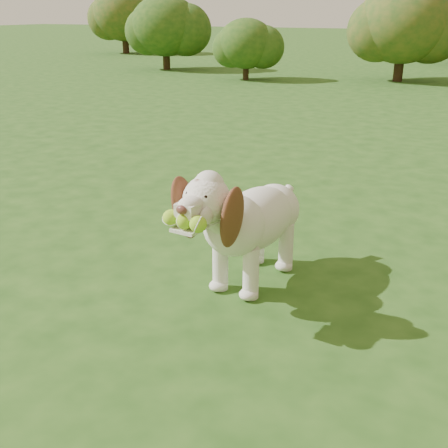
% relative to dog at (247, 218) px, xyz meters
% --- Properties ---
extents(ground, '(80.00, 80.00, 0.00)m').
position_rel_dog_xyz_m(ground, '(-0.14, 0.55, -0.37)').
color(ground, '#204614').
rests_on(ground, ground).
extents(dog, '(0.40, 1.06, 0.69)m').
position_rel_dog_xyz_m(dog, '(0.00, 0.00, 0.00)').
color(dog, silver).
rests_on(dog, ground).
extents(shrub_a, '(1.14, 1.14, 1.18)m').
position_rel_dog_xyz_m(shrub_a, '(-3.81, 8.19, 0.33)').
color(shrub_a, '#382314').
rests_on(shrub_a, ground).
extents(shrub_e, '(1.60, 1.60, 1.66)m').
position_rel_dog_xyz_m(shrub_e, '(-6.32, 9.18, 0.61)').
color(shrub_e, '#382314').
rests_on(shrub_e, ground).
extents(shrub_b, '(1.78, 1.78, 1.84)m').
position_rel_dog_xyz_m(shrub_b, '(-1.02, 9.30, 0.72)').
color(shrub_b, '#382314').
rests_on(shrub_b, ground).
extents(shrub_g, '(1.98, 1.98, 2.05)m').
position_rel_dog_xyz_m(shrub_g, '(-10.30, 13.00, 0.84)').
color(shrub_g, '#382314').
rests_on(shrub_g, ground).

